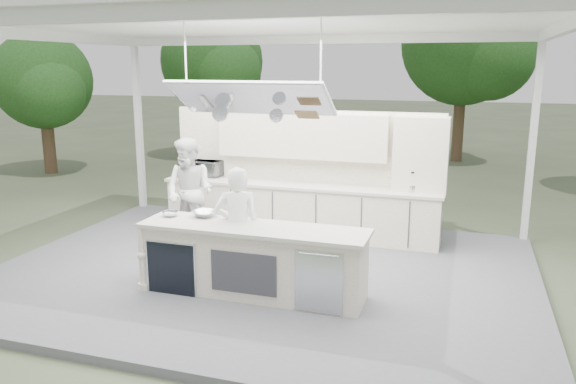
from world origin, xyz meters
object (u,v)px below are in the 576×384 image
(back_counter, at_px, (299,209))
(head_chef, at_px, (237,227))
(demo_island, at_px, (252,260))
(sous_chef, at_px, (190,192))

(back_counter, height_order, head_chef, head_chef)
(demo_island, relative_size, back_counter, 0.61)
(demo_island, xyz_separation_m, head_chef, (-0.29, 0.21, 0.37))
(head_chef, height_order, sous_chef, sous_chef)
(demo_island, relative_size, head_chef, 1.83)
(head_chef, relative_size, sous_chef, 0.92)
(sous_chef, bearing_deg, demo_island, -36.39)
(demo_island, distance_m, head_chef, 0.52)
(demo_island, distance_m, back_counter, 2.82)
(demo_island, height_order, back_counter, same)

